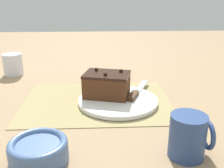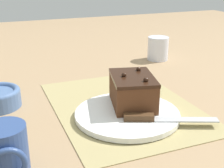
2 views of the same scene
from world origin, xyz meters
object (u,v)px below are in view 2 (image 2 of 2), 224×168
Objects in this scene: chocolate_cake at (133,90)px; serving_knife at (155,118)px; coffee_mug at (5,153)px; drinking_glass at (158,48)px; cake_plate at (127,114)px.

serving_knife is at bearing 6.05° from chocolate_cake.
chocolate_cake is at bearing -151.27° from serving_knife.
chocolate_cake is at bearing 117.56° from coffee_mug.
drinking_glass reaches higher than serving_knife.
serving_knife is 2.12× the size of coffee_mug.
serving_knife is at bearing 32.28° from cake_plate.
cake_plate is at bearing 114.56° from coffee_mug.
drinking_glass is (-0.38, 0.29, -0.01)m from chocolate_cake.
cake_plate is 2.60× the size of coffee_mug.
cake_plate is 0.52m from drinking_glass.
drinking_glass is at bearing 132.19° from coffee_mug.
serving_knife is 0.33m from coffee_mug.
drinking_glass is (-0.48, 0.28, 0.02)m from serving_knife.
coffee_mug reaches higher than drinking_glass.
coffee_mug is at bearing -47.81° from drinking_glass.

